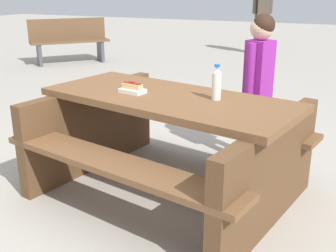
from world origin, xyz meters
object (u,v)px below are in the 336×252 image
at_px(child_in_coat, 259,70).
at_px(park_bench_near, 69,40).
at_px(soda_bottle, 217,83).
at_px(picnic_table, 168,137).
at_px(hotdog_tray, 132,89).
at_px(bystander_adult, 263,2).

relative_size(child_in_coat, park_bench_near, 0.92).
bearing_deg(soda_bottle, picnic_table, 5.53).
bearing_deg(child_in_coat, hotdog_tray, 50.93).
relative_size(soda_bottle, bystander_adult, 0.14).
relative_size(picnic_table, hotdog_tray, 10.43).
height_order(hotdog_tray, child_in_coat, child_in_coat).
bearing_deg(picnic_table, park_bench_near, -46.83).
height_order(soda_bottle, bystander_adult, bystander_adult).
relative_size(picnic_table, bystander_adult, 1.17).
relative_size(hotdog_tray, bystander_adult, 0.11).
bearing_deg(picnic_table, hotdog_tray, 7.26).
height_order(picnic_table, soda_bottle, soda_bottle).
xyz_separation_m(hotdog_tray, park_bench_near, (3.68, -4.24, -0.33)).
relative_size(soda_bottle, park_bench_near, 0.17).
xyz_separation_m(picnic_table, bystander_adult, (0.71, -6.81, 0.68)).
xyz_separation_m(park_bench_near, bystander_adult, (-3.23, -2.60, 0.67)).
bearing_deg(picnic_table, soda_bottle, -174.47).
xyz_separation_m(soda_bottle, child_in_coat, (-0.12, -0.82, -0.05)).
height_order(child_in_coat, park_bench_near, child_in_coat).
bearing_deg(hotdog_tray, soda_bottle, -173.71).
relative_size(picnic_table, park_bench_near, 1.50).
height_order(hotdog_tray, bystander_adult, bystander_adult).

